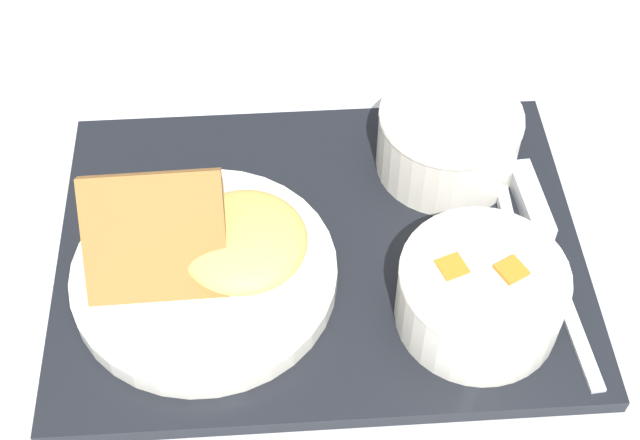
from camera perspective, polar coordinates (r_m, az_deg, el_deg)
ground_plane at (r=0.69m, az=-0.00°, el=-2.26°), size 4.00×4.00×0.00m
serving_tray at (r=0.68m, az=-0.00°, el=-1.93°), size 0.42×0.33×0.01m
bowl_salad at (r=0.63m, az=10.24°, el=-4.48°), size 0.12×0.12×0.06m
bowl_soup at (r=0.72m, az=8.22°, el=5.32°), size 0.11×0.11×0.06m
plate_main at (r=0.65m, az=-7.14°, el=-2.70°), size 0.19×0.19×0.09m
knife at (r=0.71m, az=13.66°, el=0.16°), size 0.05×0.20×0.02m
spoon at (r=0.69m, az=12.22°, el=-1.27°), size 0.04×0.17×0.01m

